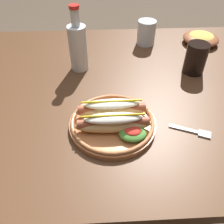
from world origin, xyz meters
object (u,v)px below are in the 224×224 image
object	(u,v)px
soda_cup	(196,58)
glass_bottle	(78,46)
water_cup	(146,33)
fork	(193,131)
hot_dog_plate	(113,120)
side_bowl	(201,38)

from	to	relation	value
soda_cup	glass_bottle	world-z (taller)	glass_bottle
water_cup	glass_bottle	world-z (taller)	glass_bottle
fork	hot_dog_plate	bearing A→B (deg)	-165.09
glass_bottle	side_bowl	distance (m)	0.58
water_cup	side_bowl	xyz separation A→B (m)	(0.25, -0.01, -0.03)
glass_bottle	side_bowl	bearing A→B (deg)	19.05
hot_dog_plate	glass_bottle	size ratio (longest dim) A/B	1.05
soda_cup	water_cup	bearing A→B (deg)	121.11
fork	side_bowl	distance (m)	0.59
side_bowl	fork	bearing A→B (deg)	-109.82
hot_dog_plate	water_cup	distance (m)	0.56
water_cup	glass_bottle	size ratio (longest dim) A/B	0.43
hot_dog_plate	soda_cup	size ratio (longest dim) A/B	2.21
hot_dog_plate	soda_cup	distance (m)	0.43
hot_dog_plate	side_bowl	world-z (taller)	hot_dog_plate
hot_dog_plate	soda_cup	world-z (taller)	soda_cup
soda_cup	water_cup	size ratio (longest dim) A/B	1.10
fork	water_cup	world-z (taller)	water_cup
glass_bottle	hot_dog_plate	bearing A→B (deg)	-71.06
fork	glass_bottle	world-z (taller)	glass_bottle
fork	water_cup	distance (m)	0.57
hot_dog_plate	soda_cup	bearing A→B (deg)	41.05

